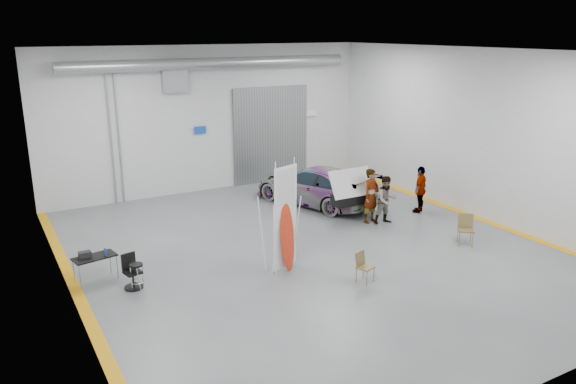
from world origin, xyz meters
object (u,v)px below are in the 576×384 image
shop_stool (137,277)px  person_b (386,200)px  sedan_car (315,185)px  office_chair (132,273)px  work_table (92,257)px  folding_chair_near (365,273)px  person_c (420,189)px  folding_chair_far (465,236)px  person_a (371,196)px  surfboard_display (284,228)px

shop_stool → person_b: bearing=5.8°
sedan_car → person_b: person_b is taller
sedan_car → office_chair: size_ratio=5.45×
sedan_car → work_table: bearing=-1.3°
folding_chair_near → person_c: bearing=15.9°
person_c → folding_chair_far: bearing=42.3°
person_a → surfboard_display: bearing=-168.5°
person_a → folding_chair_near: (-3.15, -3.86, -0.71)m
person_b → office_chair: size_ratio=1.85×
sedan_car → folding_chair_near: size_ratio=6.06×
work_table → office_chair: 1.27m
person_b → folding_chair_far: bearing=-66.0°
person_c → office_chair: size_ratio=1.90×
folding_chair_near → work_table: 7.38m
person_a → person_b: (0.39, -0.37, -0.11)m
sedan_car → person_a: 2.89m
sedan_car → person_c: person_c is taller
person_b → surfboard_display: surfboard_display is taller
surfboard_display → folding_chair_near: bearing=-65.8°
person_c → folding_chair_far: (-1.02, -3.23, -0.58)m
person_a → work_table: size_ratio=1.62×
sedan_car → shop_stool: bearing=7.2°
person_b → folding_chair_near: (-3.53, -3.49, -0.60)m
person_a → surfboard_display: surfboard_display is taller
surfboard_display → folding_chair_near: (1.56, -1.69, -1.05)m
person_a → surfboard_display: (-4.71, -2.17, 0.34)m
folding_chair_far → person_b: bearing=146.1°
person_b → shop_stool: 9.08m
person_c → office_chair: (-11.00, -1.11, -0.47)m
person_a → person_b: person_a is taller
shop_stool → work_table: 1.46m
person_b → office_chair: bearing=-168.4°
folding_chair_near → folding_chair_far: 4.46m
shop_stool → office_chair: bearing=116.2°
person_b → shop_stool: size_ratio=2.38×
person_a → person_c: size_ratio=1.10×
sedan_car → surfboard_display: size_ratio=1.57×
person_c → person_b: bearing=-19.2°
folding_chair_near → shop_stool: 6.06m
office_chair → person_b: bearing=-7.4°
folding_chair_near → folding_chair_far: bearing=-11.3°
sedan_car → person_b: 3.34m
folding_chair_near → office_chair: 6.21m
folding_chair_far → shop_stool: 10.09m
folding_chair_near → person_a: bearing=31.4°
surfboard_display → folding_chair_near: size_ratio=3.87×
surfboard_display → folding_chair_far: 6.16m
sedan_car → folding_chair_near: sedan_car is taller
folding_chair_far → office_chair: (-9.98, 2.12, 0.10)m
surfboard_display → office_chair: surfboard_display is taller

